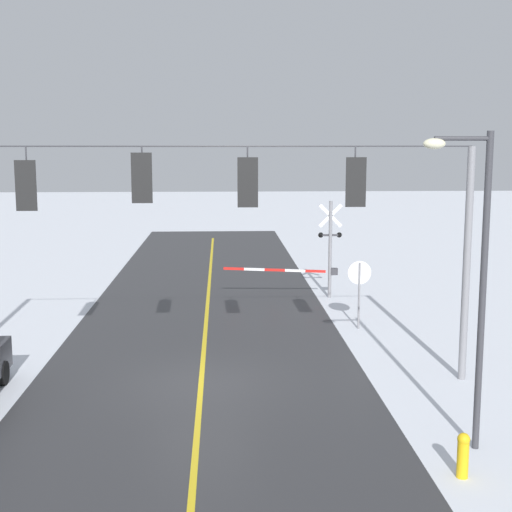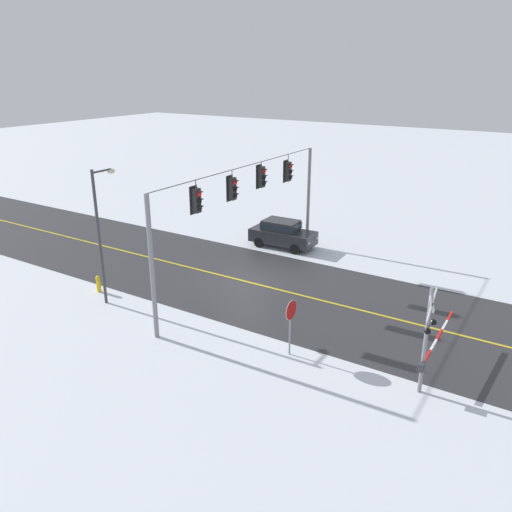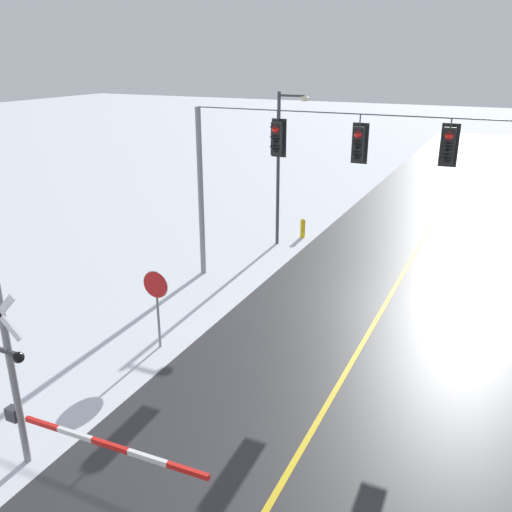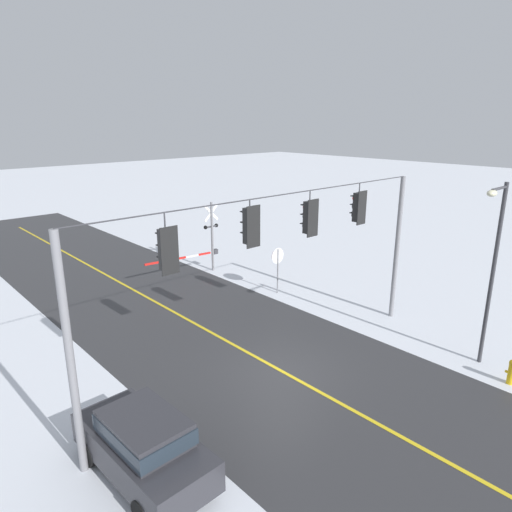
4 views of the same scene
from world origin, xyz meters
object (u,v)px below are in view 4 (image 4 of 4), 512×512
Objects in this scene: stop_sign at (278,260)px; railroad_crossing at (206,239)px; parked_car_charcoal at (143,443)px; fire_hydrant at (512,371)px; streetlamp_near at (493,260)px.

railroad_crossing reaches higher than stop_sign.
parked_car_charcoal reaches higher than fire_hydrant.
streetlamp_near is 7.39× the size of fire_hydrant.
parked_car_charcoal is (11.20, 6.69, -0.76)m from stop_sign.
stop_sign is 0.55× the size of parked_car_charcoal.
railroad_crossing is at bearing -82.50° from stop_sign.
streetlamp_near reaches higher than parked_car_charcoal.
stop_sign is 0.36× the size of streetlamp_near.
stop_sign is 0.48× the size of railroad_crossing.
streetlamp_near is at bearing 93.89° from railroad_crossing.
stop_sign is 10.10m from streetlamp_near.
stop_sign is 11.22m from fire_hydrant.
streetlamp_near is at bearing 92.01° from stop_sign.
railroad_crossing is 1.14× the size of parked_car_charcoal.
railroad_crossing is 5.52× the size of fire_hydrant.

